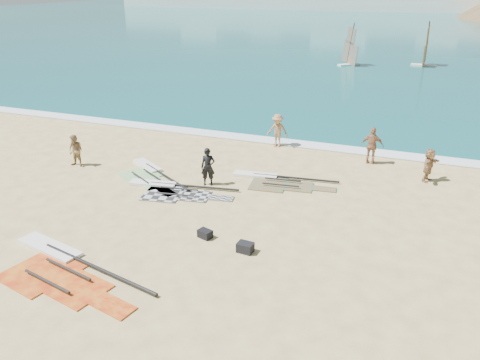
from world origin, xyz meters
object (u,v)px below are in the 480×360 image
(person_wetsuit, at_px, (208,167))
(beachgoer_back, at_px, (372,146))
(gear_bag_near, at_px, (245,247))
(beachgoer_right, at_px, (429,165))
(rig_grey, at_px, (171,189))
(beachgoer_left, at_px, (76,151))
(rig_red, at_px, (61,266))
(rig_orange, at_px, (274,180))
(beachgoer_mid, at_px, (277,131))
(gear_bag_far, at_px, (205,234))
(rig_green, at_px, (149,174))

(person_wetsuit, relative_size, beachgoer_back, 0.92)
(gear_bag_near, bearing_deg, beachgoer_right, 56.86)
(rig_grey, height_order, beachgoer_left, beachgoer_left)
(rig_red, height_order, beachgoer_right, beachgoer_right)
(beachgoer_back, bearing_deg, beachgoer_left, 21.48)
(gear_bag_near, xyz_separation_m, beachgoer_left, (-10.72, 4.67, 0.64))
(gear_bag_near, relative_size, person_wetsuit, 0.31)
(rig_orange, relative_size, beachgoer_right, 3.18)
(beachgoer_mid, bearing_deg, person_wetsuit, -101.29)
(beachgoer_back, xyz_separation_m, beachgoer_right, (2.72, -1.42, -0.16))
(rig_red, xyz_separation_m, beachgoer_left, (-5.43, 7.69, 0.76))
(rig_red, relative_size, person_wetsuit, 3.58)
(rig_orange, distance_m, beachgoer_left, 10.02)
(beachgoer_mid, relative_size, beachgoer_back, 0.98)
(gear_bag_far, distance_m, beachgoer_back, 10.99)
(beachgoer_right, bearing_deg, rig_red, 158.36)
(beachgoer_left, height_order, beachgoer_right, beachgoer_left)
(rig_green, distance_m, rig_red, 8.11)
(gear_bag_far, bearing_deg, rig_red, -136.38)
(beachgoer_left, distance_m, beachgoer_mid, 10.74)
(rig_red, bearing_deg, gear_bag_near, 42.22)
(gear_bag_near, bearing_deg, rig_green, 143.74)
(rig_red, distance_m, gear_bag_near, 6.10)
(rig_orange, xyz_separation_m, gear_bag_far, (-0.84, -5.86, 0.10))
(rig_grey, xyz_separation_m, gear_bag_far, (3.17, -3.25, 0.10))
(beachgoer_left, bearing_deg, gear_bag_near, -24.23)
(rig_green, height_order, beachgoer_right, beachgoer_right)
(rig_orange, bearing_deg, beachgoer_right, 14.75)
(gear_bag_far, xyz_separation_m, beachgoer_back, (4.77, 9.87, 0.81))
(rig_orange, relative_size, beachgoer_back, 2.64)
(gear_bag_near, bearing_deg, rig_grey, 143.11)
(beachgoer_mid, bearing_deg, rig_green, -125.35)
(gear_bag_near, distance_m, beachgoer_left, 11.71)
(rig_grey, bearing_deg, rig_orange, 23.99)
(rig_red, bearing_deg, beachgoer_back, 70.38)
(person_wetsuit, distance_m, beachgoer_back, 8.58)
(beachgoer_mid, distance_m, beachgoer_right, 8.28)
(gear_bag_near, height_order, beachgoer_left, beachgoer_left)
(beachgoer_mid, distance_m, beachgoer_back, 5.31)
(rig_orange, distance_m, rig_red, 10.29)
(person_wetsuit, height_order, beachgoer_left, person_wetsuit)
(gear_bag_near, height_order, beachgoer_mid, beachgoer_mid)
(rig_red, bearing_deg, rig_green, 112.96)
(rig_red, distance_m, gear_bag_far, 4.97)
(rig_green, distance_m, beachgoer_mid, 7.77)
(gear_bag_near, bearing_deg, beachgoer_left, 156.47)
(rig_red, height_order, beachgoer_left, beachgoer_left)
(rig_grey, bearing_deg, person_wetsuit, 32.93)
(rig_orange, height_order, person_wetsuit, person_wetsuit)
(rig_red, distance_m, beachgoer_left, 9.44)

